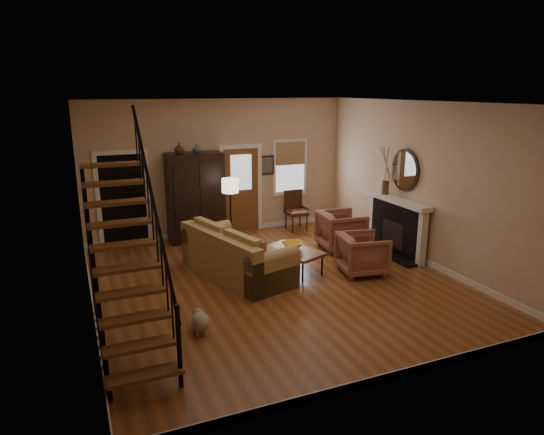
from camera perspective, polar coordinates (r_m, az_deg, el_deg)
name	(u,v)px	position (r m, az deg, el deg)	size (l,w,h in m)	color
room	(224,188)	(10.23, -5.64, 3.45)	(7.00, 7.33, 3.30)	brown
staircase	(124,237)	(6.83, -17.00, -2.18)	(0.94, 2.80, 3.20)	brown
fireplace	(398,221)	(10.92, 14.60, -0.37)	(0.33, 1.95, 2.30)	black
armoire	(196,197)	(11.56, -8.99, 2.37)	(1.30, 0.60, 2.10)	black
vase_a	(179,148)	(11.19, -10.86, 7.98)	(0.24, 0.24, 0.25)	#4C2619
vase_b	(197,148)	(11.28, -8.85, 8.03)	(0.20, 0.20, 0.21)	#334C60
sofa	(237,253)	(9.38, -4.13, -4.22)	(1.06, 2.46, 0.92)	tan
coffee_table	(293,261)	(9.65, 2.49, -5.09)	(0.70, 1.19, 0.46)	brown
bowl	(292,245)	(9.70, 2.40, -3.23)	(0.41, 0.41, 0.10)	gold
books	(294,254)	(9.26, 2.63, -4.29)	(0.22, 0.30, 0.06)	beige
armchair_left	(362,254)	(9.67, 10.59, -4.22)	(0.85, 0.87, 0.80)	brown
armchair_right	(341,230)	(11.04, 8.14, -1.51)	(0.92, 0.95, 0.86)	brown
floor_lamp	(231,214)	(10.85, -4.87, 0.37)	(0.37, 0.37, 1.62)	black
side_chair	(296,211)	(12.34, 2.89, 0.77)	(0.54, 0.54, 1.02)	#392012
dog	(200,323)	(7.45, -8.46, -12.13)	(0.26, 0.45, 0.32)	tan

